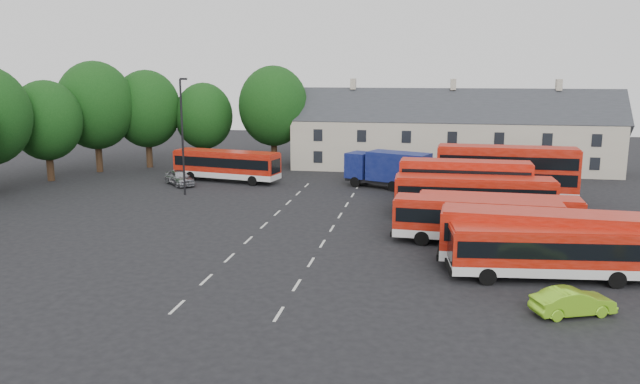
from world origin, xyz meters
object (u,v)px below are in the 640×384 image
(silver_car, at_px, (179,178))
(lime_car, at_px, (573,302))
(bus_row_a, at_px, (548,249))
(lamppost, at_px, (183,133))
(box_truck, at_px, (389,168))
(bus_dd_south, at_px, (464,183))

(silver_car, distance_m, lime_car, 41.28)
(bus_row_a, distance_m, lime_car, 4.99)
(lamppost, bearing_deg, silver_car, 117.95)
(box_truck, relative_size, lamppost, 0.81)
(bus_dd_south, bearing_deg, bus_row_a, -75.55)
(bus_row_a, relative_size, bus_dd_south, 1.03)
(bus_row_a, bearing_deg, bus_dd_south, 97.20)
(bus_dd_south, distance_m, lime_car, 20.99)
(silver_car, relative_size, lime_car, 1.14)
(bus_dd_south, distance_m, lamppost, 24.73)
(bus_row_a, xyz_separation_m, bus_dd_south, (-3.58, 15.70, 0.61))
(bus_row_a, relative_size, silver_car, 2.40)
(silver_car, relative_size, lamppost, 0.42)
(silver_car, bearing_deg, bus_row_a, -80.51)
(bus_row_a, bearing_deg, lime_car, -91.45)
(silver_car, bearing_deg, box_truck, -38.30)
(bus_dd_south, height_order, lamppost, lamppost)
(bus_row_a, xyz_separation_m, silver_car, (-30.27, 22.84, -1.00))
(box_truck, xyz_separation_m, lamppost, (-17.83, -6.20, 3.57))
(bus_row_a, height_order, bus_dd_south, bus_dd_south)
(bus_row_a, bearing_deg, box_truck, 106.65)
(lime_car, bearing_deg, silver_car, 26.36)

